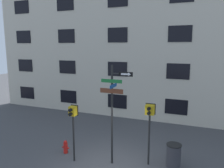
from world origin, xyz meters
TOP-DOWN VIEW (x-y plane):
  - building_facade at (0.00, 6.76)m, footprint 24.00×0.63m
  - street_sign_pole at (-0.00, 0.50)m, footprint 1.36×0.73m
  - pedestrian_signal_left at (-1.68, 0.07)m, footprint 0.35×0.40m
  - pedestrian_signal_right at (1.40, 0.96)m, footprint 0.42×0.40m
  - fire_hydrant at (-2.43, 0.55)m, footprint 0.36×0.20m
  - trash_bin at (2.40, 1.21)m, footprint 0.62×0.62m

SIDE VIEW (x-z plane):
  - fire_hydrant at x=-2.43m, z-range -0.01..0.61m
  - trash_bin at x=2.40m, z-range 0.00..0.97m
  - pedestrian_signal_left at x=-1.68m, z-range 0.70..3.18m
  - pedestrian_signal_right at x=1.40m, z-range 0.78..3.41m
  - street_sign_pole at x=0.00m, z-range 0.42..4.64m
  - building_facade at x=0.00m, z-range 0.00..11.40m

